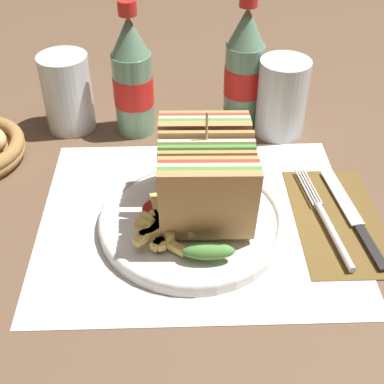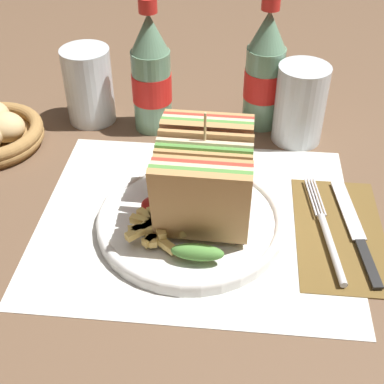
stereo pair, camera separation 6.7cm
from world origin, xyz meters
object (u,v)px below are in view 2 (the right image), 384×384
Objects in this scene: fork at (328,237)px; plate_main at (190,220)px; coke_bottle_far at (265,73)px; glass_far at (89,86)px; knife at (356,231)px; coke_bottle_near at (151,76)px; glass_near at (299,109)px; club_sandwich at (204,180)px.

plate_main is at bearing 168.87° from fork.
glass_far is (-0.28, -0.01, -0.03)m from coke_bottle_far.
fork is 0.04m from knife.
plate_main is at bearing -70.35° from coke_bottle_near.
coke_bottle_near is (-0.08, 0.23, 0.08)m from plate_main.
glass_near is (0.23, -0.01, -0.04)m from coke_bottle_near.
club_sandwich reaches higher than fork.
glass_far is (-0.10, 0.01, -0.03)m from coke_bottle_near.
plate_main is 0.06m from club_sandwich.
glass_far is at bearing 137.03° from fork.
coke_bottle_near is at bearing 113.45° from club_sandwich.
coke_bottle_near reaches higher than glass_near.
fork is (0.17, -0.01, -0.00)m from plate_main.
glass_far is (-0.33, 0.03, 0.01)m from glass_near.
glass_far is (-0.39, 0.24, 0.05)m from knife.
coke_bottle_near is at bearing -7.37° from glass_far.
club_sandwich is 1.48× the size of glass_near.
glass_near is at bearing -3.40° from coke_bottle_near.
knife is at bearing 16.99° from fork.
club_sandwich is 0.25m from glass_near.
fork is 1.60× the size of glass_near.
club_sandwich is at bearing 14.17° from plate_main.
fork is at bearing -35.74° from glass_far.
coke_bottle_near reaches higher than glass_far.
glass_near is (0.13, 0.22, -0.02)m from club_sandwich.
glass_far reaches higher than knife.
club_sandwich is 1.48× the size of glass_far.
plate_main is at bearing -108.79° from coke_bottle_far.
plate_main is at bearing -165.83° from club_sandwich.
club_sandwich is 0.32m from glass_far.
knife is at bearing -73.51° from glass_near.
plate_main is at bearing 174.07° from knife.
coke_bottle_far is at bearing 9.17° from coke_bottle_near.
glass_far is at bearing 175.35° from glass_near.
knife is 0.38m from coke_bottle_near.
club_sandwich is at bearing -66.55° from coke_bottle_near.
coke_bottle_near reaches higher than plate_main.
coke_bottle_near is at bearing 109.65° from plate_main.
knife is 0.92× the size of coke_bottle_far.
knife is 0.47m from glass_far.
coke_bottle_far is at bearing 107.70° from knife.
coke_bottle_far is 1.71× the size of glass_near.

